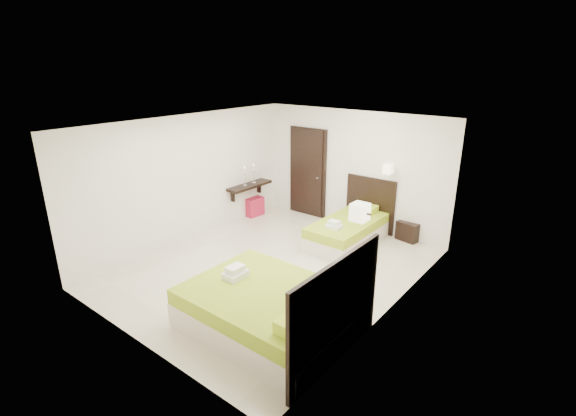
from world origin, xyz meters
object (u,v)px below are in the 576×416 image
Objects in this scene: bed_single at (349,229)px; ottoman at (252,206)px; bed_double at (273,309)px; nightstand at (410,230)px.

ottoman is (-2.73, -0.03, -0.07)m from bed_single.
bed_double is (0.71, -3.29, 0.04)m from bed_single.
nightstand is 1.01× the size of ottoman.
bed_single is 0.85× the size of bed_double.
ottoman is at bearing 136.60° from bed_double.
bed_single is 3.37m from bed_double.
bed_single is at bearing -125.16° from nightstand.
bed_double reaches higher than nightstand.
bed_double is 5.02× the size of nightstand.
ottoman reaches higher than nightstand.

